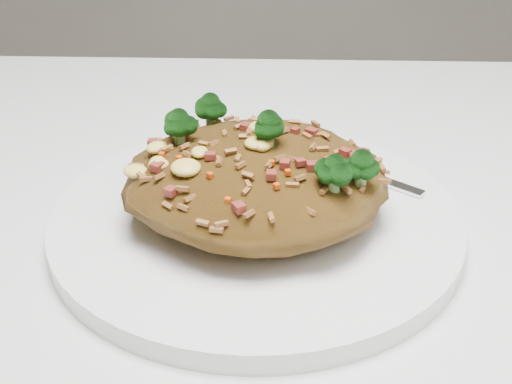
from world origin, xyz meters
TOP-DOWN VIEW (x-y plane):
  - plate at (-0.07, 0.07)m, footprint 0.27×0.27m
  - fried_rice at (-0.07, 0.07)m, footprint 0.17×0.15m
  - fork at (-0.02, 0.14)m, footprint 0.14×0.11m

SIDE VIEW (x-z plane):
  - plate at x=-0.07m, z-range 0.75..0.76m
  - fork at x=-0.02m, z-range 0.76..0.77m
  - fried_rice at x=-0.07m, z-range 0.76..0.83m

